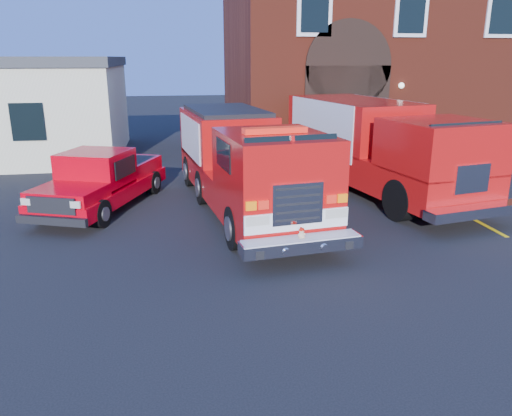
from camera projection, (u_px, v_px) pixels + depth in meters
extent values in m
plane|color=black|center=(248.00, 246.00, 11.92)|extent=(100.00, 100.00, 0.00)
cube|color=yellow|center=(473.00, 219.00, 13.89)|extent=(0.12, 3.00, 0.01)
cube|color=yellow|center=(421.00, 191.00, 16.72)|extent=(0.12, 3.00, 0.01)
cube|color=yellow|center=(385.00, 172.00, 19.56)|extent=(0.12, 3.00, 0.01)
cube|color=maroon|center=(381.00, 64.00, 25.40)|extent=(15.00, 10.00, 8.00)
cube|color=black|center=(346.00, 116.00, 20.69)|extent=(3.60, 0.12, 4.00)
cylinder|color=black|center=(349.00, 66.00, 20.11)|extent=(3.60, 0.12, 3.60)
cube|color=black|center=(315.00, 12.00, 19.27)|extent=(1.40, 0.10, 1.80)
cube|color=black|center=(411.00, 13.00, 19.90)|extent=(1.40, 0.10, 1.80)
cube|color=black|center=(502.00, 15.00, 20.53)|extent=(1.40, 0.10, 1.80)
cube|color=#EAE9C5|center=(4.00, 112.00, 22.19)|extent=(10.00, 8.00, 4.00)
cube|color=black|center=(28.00, 122.00, 18.71)|extent=(1.20, 0.10, 1.40)
cylinder|color=black|center=(236.00, 228.00, 11.58)|extent=(0.46, 1.07, 1.03)
cylinder|color=black|center=(318.00, 220.00, 12.15)|extent=(0.46, 1.07, 1.03)
cube|color=#B7100F|center=(244.00, 183.00, 14.54)|extent=(3.40, 8.69, 0.85)
cube|color=#B7100F|center=(226.00, 136.00, 16.21)|extent=(2.86, 4.40, 1.50)
cube|color=#B7100F|center=(275.00, 163.00, 11.72)|extent=(2.71, 3.28, 1.41)
cube|color=black|center=(293.00, 157.00, 10.53)|extent=(2.06, 0.34, 0.88)
cube|color=red|center=(275.00, 130.00, 11.49)|extent=(1.53, 0.51, 0.13)
cube|color=white|center=(297.00, 221.00, 10.59)|extent=(2.34, 0.35, 0.41)
cube|color=silver|center=(298.00, 204.00, 10.47)|extent=(1.13, 0.20, 0.88)
cube|color=silver|center=(301.00, 245.00, 10.48)|extent=(2.68, 0.85, 0.26)
cube|color=#B7B7BF|center=(190.00, 137.00, 15.88)|extent=(0.47, 3.36, 1.22)
cube|color=#B7B7BF|center=(261.00, 134.00, 16.54)|extent=(0.47, 3.36, 1.22)
sphere|color=tan|center=(301.00, 235.00, 10.42)|extent=(0.15, 0.15, 0.13)
sphere|color=tan|center=(302.00, 231.00, 10.39)|extent=(0.12, 0.12, 0.11)
sphere|color=tan|center=(300.00, 229.00, 10.37)|extent=(0.05, 0.05, 0.04)
sphere|color=tan|center=(303.00, 229.00, 10.40)|extent=(0.05, 0.05, 0.04)
ellipsoid|color=red|center=(302.00, 229.00, 10.38)|extent=(0.13, 0.13, 0.06)
cylinder|color=red|center=(302.00, 230.00, 10.38)|extent=(0.15, 0.15, 0.01)
cylinder|color=black|center=(44.00, 210.00, 13.42)|extent=(0.52, 0.80, 0.75)
cylinder|color=black|center=(101.00, 214.00, 13.10)|extent=(0.52, 0.80, 0.75)
cube|color=#C0000F|center=(103.00, 190.00, 14.86)|extent=(3.62, 5.52, 0.42)
cube|color=#C0000F|center=(68.00, 194.00, 13.02)|extent=(2.13, 1.94, 0.33)
cube|color=#C0000F|center=(96.00, 167.00, 14.37)|extent=(2.23, 2.21, 0.94)
cube|color=#C0000F|center=(125.00, 167.00, 16.16)|extent=(2.33, 2.47, 0.52)
cube|color=black|center=(51.00, 221.00, 12.38)|extent=(1.84, 0.81, 0.21)
cylinder|color=black|center=(400.00, 200.00, 13.60)|extent=(0.58, 1.21, 1.16)
cylinder|color=black|center=(468.00, 193.00, 14.37)|extent=(0.58, 1.21, 1.16)
cube|color=#B7100F|center=(376.00, 165.00, 16.55)|extent=(4.19, 8.80, 0.95)
cube|color=#B7100F|center=(353.00, 122.00, 17.62)|extent=(3.59, 5.69, 1.59)
cube|color=#B7100F|center=(440.00, 146.00, 13.57)|extent=(3.07, 2.99, 1.37)
cube|color=#B7B7BF|center=(319.00, 127.00, 17.21)|extent=(0.88, 4.37, 1.80)
cube|color=#B7B7BF|center=(385.00, 124.00, 18.10)|extent=(0.88, 4.37, 1.80)
cube|color=silver|center=(475.00, 211.00, 12.61)|extent=(2.89, 1.00, 0.26)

